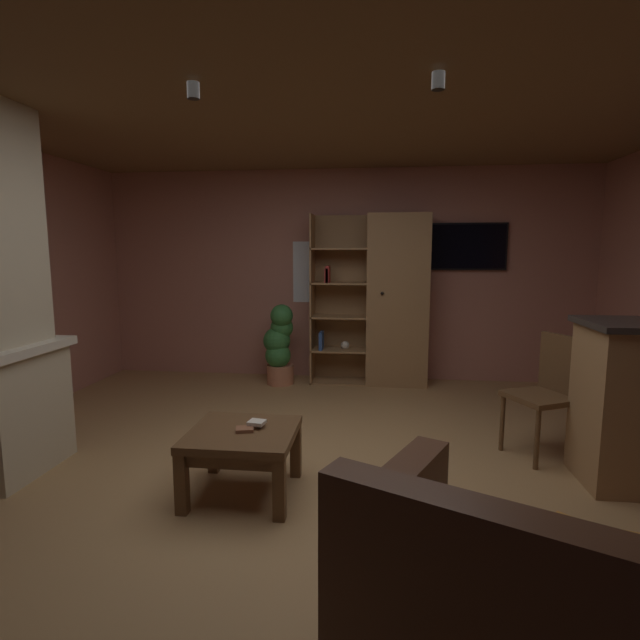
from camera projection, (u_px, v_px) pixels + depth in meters
floor at (313, 485)px, 3.27m from camera, size 5.80×5.71×0.02m
wall_back at (344, 275)px, 5.93m from camera, size 5.92×0.06×2.51m
ceiling at (312, 86)px, 2.92m from camera, size 5.80×5.71×0.02m
window_pane_back at (320, 272)px, 5.93m from camera, size 0.67×0.01×0.74m
bookshelf_cabinet at (389, 301)px, 5.64m from camera, size 1.34×0.41×1.96m
coffee_table at (243, 443)px, 3.09m from camera, size 0.66×0.64×0.42m
table_book_0 at (245, 429)px, 3.06m from camera, size 0.13×0.12×0.02m
table_book_1 at (257, 422)px, 3.12m from camera, size 0.12×0.11×0.02m
dining_chair at (549, 387)px, 3.67m from camera, size 0.56×0.56×0.92m
potted_floor_plant at (279, 344)px, 5.68m from camera, size 0.35×0.32×0.94m
wall_mounted_tv at (464, 246)px, 5.66m from camera, size 0.96×0.06×0.54m
track_light_spot_1 at (193, 91)px, 2.76m from camera, size 0.07×0.07×0.09m
track_light_spot_2 at (438, 81)px, 2.60m from camera, size 0.07×0.07×0.09m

